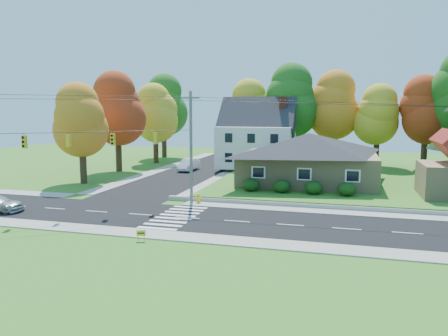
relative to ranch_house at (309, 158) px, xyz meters
name	(u,v)px	position (x,y,z in m)	size (l,w,h in m)	color
ground	(187,218)	(-8.00, -16.00, -3.27)	(120.00, 120.00, 0.00)	#3D7923
road_main	(187,218)	(-8.00, -16.00, -3.26)	(90.00, 8.00, 0.02)	black
road_cross	(198,170)	(-16.00, 10.00, -3.25)	(8.00, 44.00, 0.02)	black
sidewalk_north	(207,204)	(-8.00, -11.00, -3.23)	(90.00, 2.00, 0.08)	#9C9A90
sidewalk_south	(162,235)	(-8.00, -21.00, -3.23)	(90.00, 2.00, 0.08)	#9C9A90
lawn	(355,180)	(5.00, 5.00, -3.02)	(30.00, 30.00, 0.50)	#3D7923
ranch_house	(309,158)	(0.00, 0.00, 0.00)	(14.60, 10.60, 5.40)	tan
colonial_house	(257,137)	(-7.96, 12.00, 1.32)	(10.40, 8.40, 9.60)	silver
hedge_row	(297,187)	(-0.50, -6.20, -2.13)	(10.70, 1.70, 1.27)	#163A10
traffic_infrastructure	(191,151)	(-8.15, -14.65, 1.88)	(38.10, 10.66, 10.00)	#666059
tree_lot_0	(252,110)	(-10.00, 18.00, 5.04)	(6.72, 6.72, 12.51)	#3F2A19
tree_lot_1	(291,101)	(-4.00, 17.00, 6.35)	(7.84, 7.84, 14.60)	#3F2A19
tree_lot_2	(334,105)	(2.00, 18.00, 5.70)	(7.28, 7.28, 13.56)	#3F2A19
tree_lot_3	(378,115)	(8.00, 17.00, 4.39)	(6.16, 6.16, 11.47)	#3F2A19
tree_lot_4	(427,110)	(14.00, 16.00, 5.04)	(6.72, 6.72, 12.51)	#3F2A19
tree_west_0	(81,121)	(-25.00, -4.00, 3.89)	(6.16, 6.16, 11.47)	#3F2A19
tree_west_1	(117,109)	(-26.00, 6.00, 5.20)	(7.28, 7.28, 13.56)	#3F2A19
tree_west_2	(155,113)	(-25.00, 16.00, 4.54)	(6.72, 6.72, 12.51)	#3F2A19
tree_west_3	(164,105)	(-27.00, 24.00, 5.85)	(7.84, 7.84, 14.60)	#3F2A19
white_car	(189,165)	(-16.97, 8.94, -2.44)	(1.71, 4.89, 1.61)	white
fire_hydrant	(198,199)	(-8.87, -10.75, -2.83)	(0.52, 0.41, 0.91)	yellow
yard_sign	(141,233)	(-8.77, -22.48, -2.75)	(0.55, 0.23, 0.72)	black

